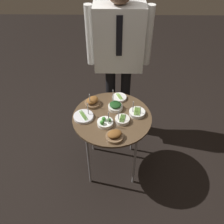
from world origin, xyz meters
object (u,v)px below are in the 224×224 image
at_px(bowl_roast_near_rim, 92,102).
at_px(bowl_asparagus_back_right, 137,113).
at_px(bowl_roast_center, 115,135).
at_px(bowl_asparagus_front_left, 119,97).
at_px(bowl_spinach_front_center, 115,106).
at_px(serving_cart, 112,121).
at_px(bowl_broccoli_far_rim, 105,122).
at_px(bowl_asparagus_back_left, 122,120).
at_px(waiter_figure, 119,46).
at_px(bowl_asparagus_mid_right, 84,116).

bearing_deg(bowl_roast_near_rim, bowl_asparagus_back_right, -17.66).
bearing_deg(bowl_roast_center, bowl_asparagus_front_left, 85.14).
height_order(bowl_spinach_front_center, bowl_roast_near_rim, bowl_spinach_front_center).
bearing_deg(bowl_asparagus_front_left, serving_cart, -104.62).
relative_size(bowl_asparagus_front_left, bowl_asparagus_back_right, 0.95).
bearing_deg(bowl_roast_near_rim, bowl_asparagus_front_left, 20.05).
bearing_deg(bowl_roast_near_rim, bowl_spinach_front_center, -15.05).
bearing_deg(bowl_broccoli_far_rim, bowl_asparagus_back_right, 25.70).
xyz_separation_m(bowl_asparagus_back_left, waiter_figure, (-0.03, 0.61, 0.33)).
height_order(serving_cart, bowl_asparagus_back_left, bowl_asparagus_back_left).
bearing_deg(bowl_roast_center, bowl_roast_near_rim, 116.40).
xyz_separation_m(bowl_broccoli_far_rim, bowl_asparagus_mid_right, (-0.18, 0.08, -0.01)).
relative_size(serving_cart, bowl_spinach_front_center, 3.73).
bearing_deg(bowl_asparagus_front_left, bowl_roast_near_rim, -159.95).
distance_m(serving_cart, bowl_spinach_front_center, 0.13).
xyz_separation_m(bowl_roast_near_rim, bowl_asparagus_back_right, (0.38, -0.12, -0.01)).
relative_size(bowl_asparagus_back_right, waiter_figure, 0.09).
height_order(bowl_asparagus_front_left, bowl_roast_center, bowl_roast_center).
distance_m(bowl_asparagus_front_left, bowl_roast_center, 0.48).
relative_size(bowl_broccoli_far_rim, bowl_asparagus_back_left, 1.18).
relative_size(bowl_broccoli_far_rim, waiter_figure, 0.09).
bearing_deg(bowl_broccoli_far_rim, bowl_roast_center, -62.34).
distance_m(bowl_roast_center, waiter_figure, 0.86).
bearing_deg(waiter_figure, bowl_asparagus_back_left, -87.17).
height_order(bowl_asparagus_front_left, bowl_spinach_front_center, bowl_spinach_front_center).
xyz_separation_m(bowl_asparagus_back_right, waiter_figure, (-0.15, 0.52, 0.33)).
relative_size(bowl_roast_center, bowl_asparagus_back_right, 1.02).
xyz_separation_m(serving_cart, bowl_asparagus_front_left, (0.06, 0.24, 0.06)).
distance_m(bowl_broccoli_far_rim, bowl_roast_near_rim, 0.27).
distance_m(bowl_broccoli_far_rim, waiter_figure, 0.73).
distance_m(bowl_asparagus_back_left, bowl_asparagus_back_right, 0.15).
relative_size(bowl_roast_center, bowl_asparagus_back_left, 1.10).
bearing_deg(bowl_roast_near_rim, waiter_figure, 60.36).
bearing_deg(serving_cart, bowl_asparagus_back_left, -32.72).
bearing_deg(waiter_figure, bowl_broccoli_far_rim, -99.49).
distance_m(bowl_asparagus_front_left, bowl_roast_near_rim, 0.25).
height_order(bowl_roast_center, bowl_asparagus_back_right, bowl_asparagus_back_right).
xyz_separation_m(bowl_asparagus_front_left, waiter_figure, (-0.01, 0.31, 0.34)).
height_order(bowl_spinach_front_center, waiter_figure, waiter_figure).
bearing_deg(serving_cart, bowl_broccoli_far_rim, -120.12).
xyz_separation_m(bowl_roast_near_rim, waiter_figure, (0.23, 0.40, 0.32)).
relative_size(serving_cart, bowl_roast_near_rim, 4.61).
relative_size(serving_cart, waiter_figure, 0.42).
relative_size(bowl_broccoli_far_rim, bowl_roast_near_rim, 1.03).
relative_size(bowl_asparagus_front_left, bowl_spinach_front_center, 0.73).
relative_size(bowl_asparagus_back_right, bowl_asparagus_mid_right, 0.82).
distance_m(bowl_broccoli_far_rim, bowl_asparagus_mid_right, 0.20).
bearing_deg(bowl_spinach_front_center, bowl_asparagus_back_left, -69.80).
bearing_deg(bowl_roast_near_rim, bowl_broccoli_far_rim, -64.35).
distance_m(bowl_broccoli_far_rim, bowl_spinach_front_center, 0.21).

